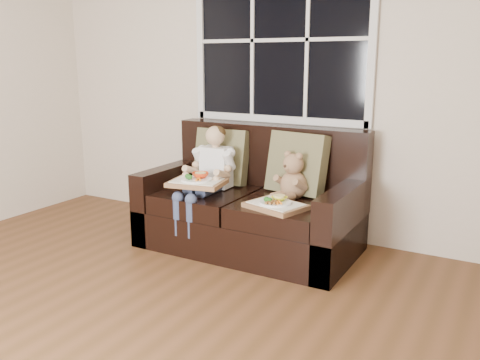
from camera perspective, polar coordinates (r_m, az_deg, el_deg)
The scene contains 9 objects.
room_walls at distance 2.48m, azimuth -24.73°, elevation 14.46°, with size 4.52×5.02×2.71m.
window_back at distance 4.38m, azimuth 4.49°, elevation 15.39°, with size 1.62×0.04×1.37m.
loveseat at distance 4.13m, azimuth 1.44°, elevation -3.27°, with size 1.70×0.92×0.96m.
pillow_left at distance 4.36m, azimuth -2.08°, elevation 2.65°, with size 0.47×0.23×0.48m.
pillow_right at distance 4.05m, azimuth 6.42°, elevation 1.86°, with size 0.51×0.29×0.50m.
child at distance 4.12m, azimuth -3.41°, elevation 1.25°, with size 0.35×0.59×0.80m.
teddy_bear at distance 3.92m, azimuth 5.97°, elevation 0.12°, with size 0.26×0.31×0.38m.
tray_left at distance 3.94m, azimuth -4.82°, elevation -0.14°, with size 0.46×0.38×0.09m.
tray_right at distance 3.66m, azimuth 4.06°, elevation -2.77°, with size 0.47×0.41×0.09m.
Camera 1 is at (1.99, -1.49, 1.50)m, focal length 38.00 mm.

